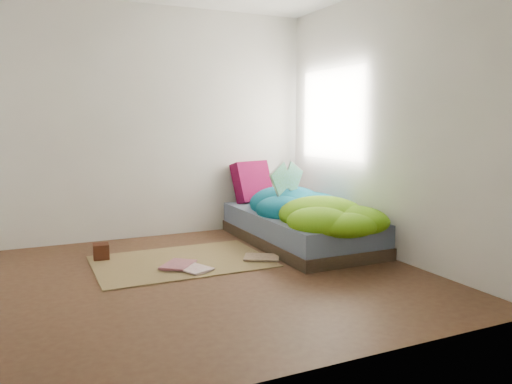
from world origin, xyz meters
TOP-DOWN VIEW (x-y plane):
  - ground at (0.00, 0.00)m, footprint 3.50×3.50m
  - room_walls at (0.01, 0.01)m, footprint 3.54×3.54m
  - bed at (1.22, 0.72)m, footprint 1.00×2.00m
  - duvet at (1.22, 0.50)m, footprint 0.96×1.84m
  - rug at (-0.15, 0.55)m, footprint 1.60×1.10m
  - pillow_floral at (1.43, 1.38)m, footprint 0.62×0.47m
  - pillow_magenta at (1.08, 1.62)m, footprint 0.51×0.29m
  - open_book at (1.11, 0.77)m, footprint 0.44×0.26m
  - wooden_box at (-0.83, 0.95)m, footprint 0.16×0.16m
  - floor_book_a at (-0.24, 0.17)m, footprint 0.33×0.37m
  - floor_book_b at (-0.33, 0.46)m, footprint 0.40×0.41m
  - floor_book_c at (0.51, 0.19)m, footprint 0.41×0.38m

SIDE VIEW (x-z plane):
  - ground at x=0.00m, z-range 0.00..0.00m
  - rug at x=-0.15m, z-range 0.00..0.01m
  - floor_book_a at x=-0.24m, z-range 0.01..0.04m
  - floor_book_c at x=0.51m, z-range 0.01..0.04m
  - floor_book_b at x=-0.33m, z-range 0.01..0.04m
  - wooden_box at x=-0.83m, z-range 0.01..0.16m
  - bed at x=1.22m, z-range 0.00..0.34m
  - pillow_floral at x=1.43m, z-range 0.34..0.46m
  - duvet at x=1.22m, z-range 0.34..0.68m
  - pillow_magenta at x=1.08m, z-range 0.34..0.83m
  - open_book at x=1.11m, z-range 0.68..0.95m
  - room_walls at x=0.01m, z-range 0.32..2.94m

